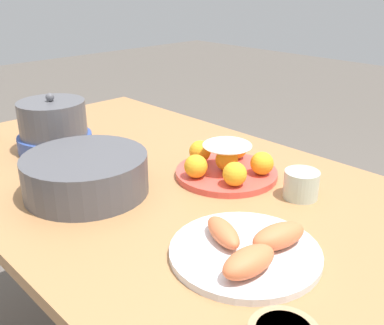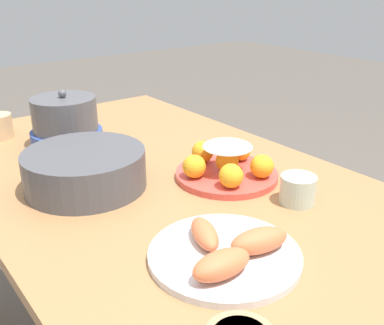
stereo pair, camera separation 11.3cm
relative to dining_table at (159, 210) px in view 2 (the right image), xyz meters
The scene contains 6 objects.
dining_table is the anchor object (origin of this frame).
cake_plate 0.22m from the dining_table, 130.01° to the right, with size 0.26×0.26×0.09m.
serving_bowl 0.23m from the dining_table, 72.92° to the left, with size 0.29×0.29×0.09m.
seafood_platter 0.41m from the dining_table, 164.86° to the left, with size 0.28×0.28×0.06m.
cup_near 0.38m from the dining_table, 151.24° to the right, with size 0.08×0.08×0.07m.
warming_pot 0.41m from the dining_table, 13.53° to the left, with size 0.21×0.21×0.17m.
Camera 2 is at (-0.88, 0.57, 1.24)m, focal length 42.00 mm.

